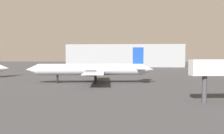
{
  "coord_description": "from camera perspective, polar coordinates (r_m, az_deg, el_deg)",
  "views": [
    {
      "loc": [
        5.42,
        -10.37,
        6.89
      ],
      "look_at": [
        1.73,
        53.22,
        3.77
      ],
      "focal_mm": 32.36,
      "sensor_mm": 36.0,
      "label": 1
    }
  ],
  "objects": [
    {
      "name": "terminal_building",
      "position": [
        148.92,
        3.53,
        3.18
      ],
      "size": [
        81.79,
        20.92,
        15.78
      ],
      "primitive_type": "cube",
      "color": "#999EA3",
      "rests_on": "ground_plane"
    },
    {
      "name": "airplane_on_taxiway",
      "position": [
        53.6,
        -5.82,
        -0.73
      ],
      "size": [
        33.85,
        22.44,
        9.48
      ],
      "rotation": [
        0.0,
        0.0,
        3.22
      ],
      "color": "silver",
      "rests_on": "ground_plane"
    }
  ]
}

